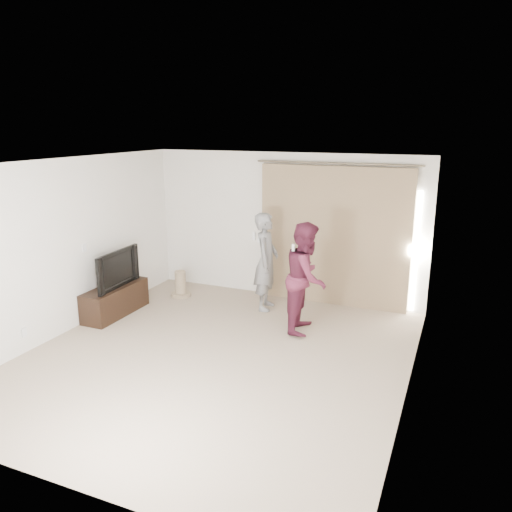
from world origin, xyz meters
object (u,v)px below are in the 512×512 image
at_px(person_woman, 306,277).
at_px(tv, 113,268).
at_px(tv_console, 115,300).
at_px(person_man, 266,261).

bearing_deg(person_woman, tv, -168.94).
xyz_separation_m(tv_console, tv, (0.00, 0.00, 0.55)).
height_order(tv_console, person_man, person_man).
xyz_separation_m(tv, person_man, (2.20, 1.23, 0.04)).
bearing_deg(tv_console, person_man, 29.19).
xyz_separation_m(tv_console, person_man, (2.20, 1.23, 0.59)).
xyz_separation_m(person_man, person_woman, (0.90, -0.62, 0.01)).
height_order(tv_console, tv, tv).
distance_m(tv_console, tv, 0.55).
height_order(person_man, person_woman, person_woman).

